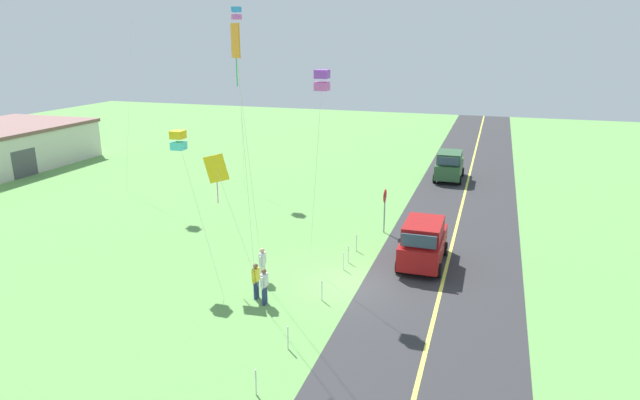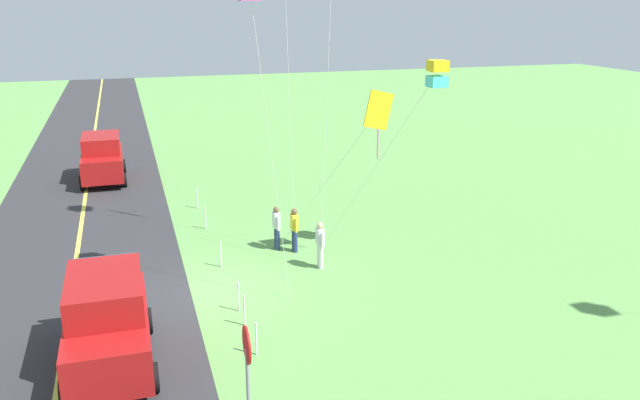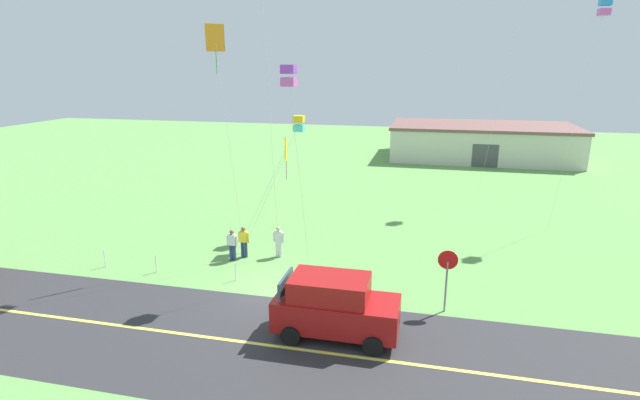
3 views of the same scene
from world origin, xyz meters
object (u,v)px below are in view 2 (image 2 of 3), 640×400
Objects in this scene: kite_red_low at (378,113)px; person_adult_near at (277,226)px; car_suv_foreground at (107,321)px; kite_pink_drift at (437,74)px; car_parked_west_far at (102,158)px; stop_sign at (247,362)px; person_child_watcher at (320,243)px; person_adult_companion at (294,228)px.

person_adult_near is at bearing -122.72° from kite_red_low.
person_adult_near is (-6.30, 5.67, -0.29)m from car_suv_foreground.
kite_pink_drift is (2.10, 4.93, 5.41)m from person_adult_near.
car_parked_west_far is at bearing -44.26° from person_adult_near.
car_parked_west_far is 22.00m from stop_sign.
car_suv_foreground is 0.65× the size of kite_pink_drift.
car_suv_foreground reaches higher than person_adult_near.
kite_red_low is 0.87× the size of kite_pink_drift.
kite_red_low is at bearing 165.39° from person_adult_near.
person_child_watcher is 0.27× the size of kite_red_low.
person_adult_companion is 5.09m from kite_red_low.
car_parked_west_far is 2.75× the size of person_child_watcher.
person_adult_companion is at bearing 28.93° from car_parked_west_far.
person_adult_near is at bearing 27.63° from car_parked_west_far.
person_adult_near is at bearing 134.33° from person_child_watcher.
stop_sign reaches higher than person_adult_near.
car_suv_foreground is 8.59m from person_adult_companion.
person_child_watcher is (-8.10, 3.96, -0.94)m from stop_sign.
kite_red_low is at bearing 33.81° from car_parked_west_far.
person_adult_companion is (-9.79, 3.52, -0.94)m from stop_sign.
kite_red_low reaches higher than person_child_watcher.
car_parked_west_far is at bearing -141.24° from kite_pink_drift.
car_suv_foreground is at bearing -68.41° from kite_pink_drift.
car_parked_west_far is 2.75× the size of person_adult_companion.
car_parked_west_far is 0.75× the size of kite_red_low.
stop_sign is at bearing -44.33° from kite_pink_drift.
person_adult_near is 1.00× the size of person_child_watcher.
kite_red_low reaches higher than person_adult_companion.
kite_pink_drift is (-4.20, 10.60, 5.12)m from car_suv_foreground.
car_parked_west_far is at bearing -171.90° from stop_sign.
person_adult_companion is (-5.91, 6.23, -0.29)m from car_suv_foreground.
person_adult_near and person_child_watcher have the same top height.
kite_red_low is at bearing 23.63° from person_child_watcher.
person_child_watcher is 6.69m from kite_pink_drift.
car_suv_foreground is at bearing 66.09° from person_adult_near.
person_adult_companion is at bearing -111.42° from kite_pink_drift.
stop_sign is 12.15m from kite_pink_drift.
person_adult_near is at bearing -155.15° from person_adult_companion.
person_adult_near is 2.30m from person_child_watcher.
stop_sign reaches higher than car_suv_foreground.
person_adult_companion is at bearing 163.15° from person_adult_near.
stop_sign is at bearing -97.16° from person_child_watcher.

